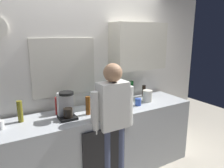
% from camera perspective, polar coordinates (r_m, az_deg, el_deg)
% --- Properties ---
extents(kitchen_counter, '(2.67, 0.64, 0.94)m').
position_cam_1_polar(kitchen_counter, '(3.02, -2.80, -15.44)').
color(kitchen_counter, '#B2B7BC').
rests_on(kitchen_counter, ground_plane).
extents(dishwasher_panel, '(0.56, 0.02, 0.85)m').
position_cam_1_polar(dishwasher_panel, '(2.74, -2.02, -19.89)').
color(dishwasher_panel, black).
rests_on(dishwasher_panel, ground_plane).
extents(back_wall_assembly, '(4.27, 0.42, 2.60)m').
position_cam_1_polar(back_wall_assembly, '(3.10, -4.88, 2.94)').
color(back_wall_assembly, white).
rests_on(back_wall_assembly, ground_plane).
extents(coffee_maker, '(0.20, 0.20, 0.33)m').
position_cam_1_polar(coffee_maker, '(2.58, -12.16, -5.90)').
color(coffee_maker, black).
rests_on(coffee_maker, kitchen_counter).
extents(bottle_red_vinegar, '(0.06, 0.06, 0.22)m').
position_cam_1_polar(bottle_red_vinegar, '(2.74, -14.36, -5.72)').
color(bottle_red_vinegar, maroon).
rests_on(bottle_red_vinegar, kitchen_counter).
extents(bottle_green_wine, '(0.07, 0.07, 0.30)m').
position_cam_1_polar(bottle_green_wine, '(3.20, 5.08, -1.81)').
color(bottle_green_wine, '#195923').
rests_on(bottle_green_wine, kitchen_counter).
extents(bottle_clear_soda, '(0.09, 0.09, 0.28)m').
position_cam_1_polar(bottle_clear_soda, '(2.91, -0.11, -3.48)').
color(bottle_clear_soda, '#2D8C33').
rests_on(bottle_clear_soda, kitchen_counter).
extents(bottle_dark_sauce, '(0.06, 0.06, 0.18)m').
position_cam_1_polar(bottle_dark_sauce, '(3.46, 8.53, -1.78)').
color(bottle_dark_sauce, black).
rests_on(bottle_dark_sauce, kitchen_counter).
extents(bottle_olive_oil, '(0.06, 0.06, 0.25)m').
position_cam_1_polar(bottle_olive_oil, '(2.64, -23.43, -6.77)').
color(bottle_olive_oil, olive).
rests_on(bottle_olive_oil, kitchen_counter).
extents(bottle_amber_beer, '(0.06, 0.06, 0.23)m').
position_cam_1_polar(bottle_amber_beer, '(2.66, -6.47, -5.78)').
color(bottle_amber_beer, brown).
rests_on(bottle_amber_beer, kitchen_counter).
extents(cup_white_mug, '(0.08, 0.08, 0.10)m').
position_cam_1_polar(cup_white_mug, '(2.57, -27.80, -9.69)').
color(cup_white_mug, white).
rests_on(cup_white_mug, kitchen_counter).
extents(cup_blue_mug, '(0.08, 0.08, 0.10)m').
position_cam_1_polar(cup_blue_mug, '(3.02, 7.01, -4.78)').
color(cup_blue_mug, '#3351B2').
rests_on(cup_blue_mug, kitchen_counter).
extents(mixing_bowl, '(0.22, 0.22, 0.08)m').
position_cam_1_polar(mixing_bowl, '(3.01, -3.91, -4.96)').
color(mixing_bowl, '#4C72A5').
rests_on(mixing_bowl, kitchen_counter).
extents(dish_soap, '(0.06, 0.06, 0.18)m').
position_cam_1_polar(dish_soap, '(2.83, -11.48, -5.59)').
color(dish_soap, green).
rests_on(dish_soap, kitchen_counter).
extents(storage_canister, '(0.14, 0.14, 0.17)m').
position_cam_1_polar(storage_canister, '(3.20, 9.46, -3.14)').
color(storage_canister, silver).
rests_on(storage_canister, kitchen_counter).
extents(person_at_sink, '(0.57, 0.22, 1.60)m').
position_cam_1_polar(person_at_sink, '(2.58, 0.22, -8.90)').
color(person_at_sink, '#3F4766').
rests_on(person_at_sink, ground_plane).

